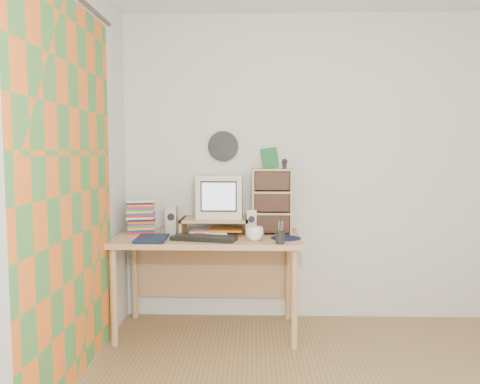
# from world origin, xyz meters

# --- Properties ---
(back_wall) EXTENTS (3.50, 0.00, 3.50)m
(back_wall) POSITION_xyz_m (0.00, 1.75, 1.25)
(back_wall) COLOR silver
(back_wall) RESTS_ON floor
(left_wall) EXTENTS (0.00, 3.50, 3.50)m
(left_wall) POSITION_xyz_m (-1.75, 0.00, 1.25)
(left_wall) COLOR silver
(left_wall) RESTS_ON floor
(curtain) EXTENTS (0.00, 2.20, 2.20)m
(curtain) POSITION_xyz_m (-1.71, 0.48, 1.15)
(curtain) COLOR orange
(curtain) RESTS_ON left_wall
(wall_disc) EXTENTS (0.25, 0.02, 0.25)m
(wall_disc) POSITION_xyz_m (-0.93, 1.73, 1.43)
(wall_disc) COLOR black
(wall_disc) RESTS_ON back_wall
(desk) EXTENTS (1.40, 0.70, 0.75)m
(desk) POSITION_xyz_m (-1.03, 1.44, 0.62)
(desk) COLOR tan
(desk) RESTS_ON floor
(monitor_riser) EXTENTS (0.52, 0.30, 0.12)m
(monitor_riser) POSITION_xyz_m (-0.98, 1.48, 0.84)
(monitor_riser) COLOR tan
(monitor_riser) RESTS_ON desk
(crt_monitor) EXTENTS (0.35, 0.35, 0.34)m
(crt_monitor) POSITION_xyz_m (-0.94, 1.53, 1.04)
(crt_monitor) COLOR beige
(crt_monitor) RESTS_ON monitor_riser
(speaker_left) EXTENTS (0.09, 0.09, 0.22)m
(speaker_left) POSITION_xyz_m (-1.31, 1.42, 0.86)
(speaker_left) COLOR silver
(speaker_left) RESTS_ON desk
(speaker_right) EXTENTS (0.08, 0.08, 0.20)m
(speaker_right) POSITION_xyz_m (-0.69, 1.43, 0.85)
(speaker_right) COLOR silver
(speaker_right) RESTS_ON desk
(keyboard) EXTENTS (0.49, 0.25, 0.03)m
(keyboard) POSITION_xyz_m (-1.04, 1.19, 0.77)
(keyboard) COLOR black
(keyboard) RESTS_ON desk
(dvd_stack) EXTENTS (0.24, 0.19, 0.29)m
(dvd_stack) POSITION_xyz_m (-1.57, 1.50, 0.90)
(dvd_stack) COLOR brown
(dvd_stack) RESTS_ON desk
(cd_rack) EXTENTS (0.31, 0.17, 0.51)m
(cd_rack) POSITION_xyz_m (-0.54, 1.48, 1.00)
(cd_rack) COLOR tan
(cd_rack) RESTS_ON desk
(mug) EXTENTS (0.15, 0.15, 0.10)m
(mug) POSITION_xyz_m (-0.67, 1.19, 0.80)
(mug) COLOR white
(mug) RESTS_ON desk
(diary) EXTENTS (0.27, 0.21, 0.05)m
(diary) POSITION_xyz_m (-1.52, 1.18, 0.78)
(diary) COLOR #0F1937
(diary) RESTS_ON desk
(mousepad) EXTENTS (0.24, 0.24, 0.00)m
(mousepad) POSITION_xyz_m (-0.44, 1.28, 0.75)
(mousepad) COLOR black
(mousepad) RESTS_ON desk
(pen_cup) EXTENTS (0.07, 0.07, 0.12)m
(pen_cup) POSITION_xyz_m (-0.49, 1.07, 0.81)
(pen_cup) COLOR black
(pen_cup) RESTS_ON desk
(papers) EXTENTS (0.29, 0.22, 0.04)m
(papers) POSITION_xyz_m (-0.97, 1.48, 0.77)
(papers) COLOR silver
(papers) RESTS_ON desk
(red_box) EXTENTS (0.08, 0.06, 0.04)m
(red_box) POSITION_xyz_m (-1.08, 1.26, 0.77)
(red_box) COLOR #B2132F
(red_box) RESTS_ON desk
(game_box) EXTENTS (0.13, 0.06, 0.16)m
(game_box) POSITION_xyz_m (-0.56, 1.48, 1.34)
(game_box) COLOR #1A5C2F
(game_box) RESTS_ON cd_rack
(webcam) EXTENTS (0.05, 0.05, 0.08)m
(webcam) POSITION_xyz_m (-0.44, 1.45, 1.29)
(webcam) COLOR black
(webcam) RESTS_ON cd_rack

